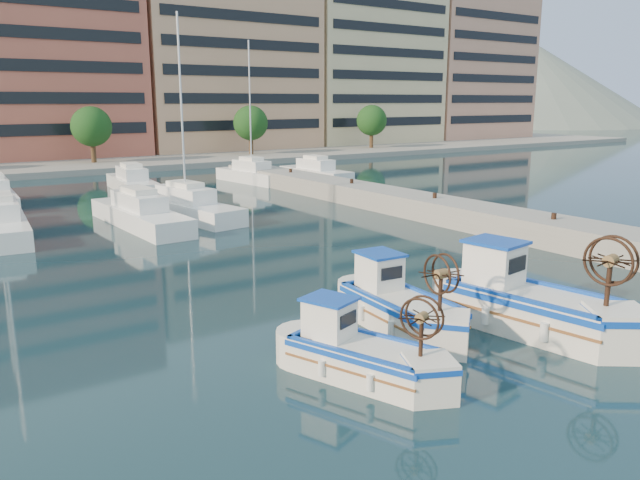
# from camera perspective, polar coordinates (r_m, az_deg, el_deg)

# --- Properties ---
(ground) EXTENTS (300.00, 300.00, 0.00)m
(ground) POSITION_cam_1_polar(r_m,az_deg,el_deg) (18.63, 11.82, -8.81)
(ground) COLOR #1A3844
(ground) RESTS_ON ground
(quay) EXTENTS (3.00, 60.00, 1.20)m
(quay) POSITION_cam_1_polar(r_m,az_deg,el_deg) (33.04, 17.68, 1.34)
(quay) COLOR gray
(quay) RESTS_ON ground
(waterfront) EXTENTS (180.00, 40.00, 25.60)m
(waterfront) POSITION_cam_1_polar(r_m,az_deg,el_deg) (80.13, -18.94, 15.09)
(waterfront) COLOR gray
(waterfront) RESTS_ON ground
(hill_east) EXTENTS (160.00, 160.00, 50.00)m
(hill_east) POSITION_cam_1_polar(r_m,az_deg,el_deg) (195.47, 17.49, 10.08)
(hill_east) COLOR slate
(hill_east) RESTS_ON ground
(yacht_marina) EXTENTS (37.25, 22.93, 11.50)m
(yacht_marina) POSITION_cam_1_polar(r_m,az_deg,el_deg) (41.30, -20.64, 3.18)
(yacht_marina) COLOR white
(yacht_marina) RESTS_ON ground
(fishing_boat_a) EXTENTS (2.76, 4.00, 2.42)m
(fishing_boat_a) POSITION_cam_1_polar(r_m,az_deg,el_deg) (15.62, 3.61, -10.22)
(fishing_boat_a) COLOR silver
(fishing_boat_a) RESTS_ON ground
(fishing_boat_b) EXTENTS (2.08, 4.41, 2.71)m
(fishing_boat_b) POSITION_cam_1_polar(r_m,az_deg,el_deg) (18.96, 7.18, -5.86)
(fishing_boat_b) COLOR silver
(fishing_boat_b) RESTS_ON ground
(fishing_boat_c) EXTENTS (2.88, 5.35, 3.25)m
(fishing_boat_c) POSITION_cam_1_polar(r_m,az_deg,el_deg) (19.57, 18.54, -5.38)
(fishing_boat_c) COLOR silver
(fishing_boat_c) RESTS_ON ground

